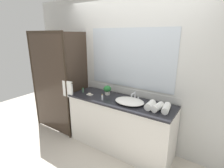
% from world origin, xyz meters
% --- Properties ---
extents(ground_plane, '(8.00, 8.00, 0.00)m').
position_xyz_m(ground_plane, '(0.00, 0.00, 0.00)').
color(ground_plane, beige).
extents(wall_back_with_mirror, '(4.40, 0.06, 2.60)m').
position_xyz_m(wall_back_with_mirror, '(0.00, 0.34, 1.31)').
color(wall_back_with_mirror, silver).
rests_on(wall_back_with_mirror, ground_plane).
extents(vanity_cabinet, '(1.80, 0.58, 0.90)m').
position_xyz_m(vanity_cabinet, '(0.00, 0.01, 0.45)').
color(vanity_cabinet, silver).
rests_on(vanity_cabinet, ground_plane).
extents(shower_enclosure, '(1.20, 0.59, 2.00)m').
position_xyz_m(shower_enclosure, '(-1.28, -0.19, 1.03)').
color(shower_enclosure, '#2D2319').
rests_on(shower_enclosure, ground_plane).
extents(sink_basin, '(0.48, 0.36, 0.06)m').
position_xyz_m(sink_basin, '(0.19, -0.03, 0.93)').
color(sink_basin, white).
rests_on(sink_basin, vanity_cabinet).
extents(faucet, '(0.17, 0.16, 0.13)m').
position_xyz_m(faucet, '(0.19, 0.15, 0.95)').
color(faucet, silver).
rests_on(faucet, vanity_cabinet).
extents(potted_plant, '(0.14, 0.14, 0.17)m').
position_xyz_m(potted_plant, '(-0.32, 0.10, 1.00)').
color(potted_plant, beige).
rests_on(potted_plant, vanity_cabinet).
extents(soap_dish, '(0.10, 0.07, 0.04)m').
position_xyz_m(soap_dish, '(-0.57, -0.08, 0.91)').
color(soap_dish, silver).
rests_on(soap_dish, vanity_cabinet).
extents(amenity_bottle_shampoo, '(0.03, 0.03, 0.08)m').
position_xyz_m(amenity_bottle_shampoo, '(-0.77, -0.04, 0.94)').
color(amenity_bottle_shampoo, '#4C7056').
rests_on(amenity_bottle_shampoo, vanity_cabinet).
extents(amenity_bottle_body_wash, '(0.03, 0.03, 0.10)m').
position_xyz_m(amenity_bottle_body_wash, '(-0.24, -0.15, 0.95)').
color(amenity_bottle_body_wash, silver).
rests_on(amenity_bottle_body_wash, vanity_cabinet).
extents(rolled_towel_near_edge, '(0.13, 0.27, 0.10)m').
position_xyz_m(rolled_towel_near_edge, '(0.76, -0.01, 0.95)').
color(rolled_towel_near_edge, white).
rests_on(rolled_towel_near_edge, vanity_cabinet).
extents(rolled_towel_middle, '(0.13, 0.24, 0.10)m').
position_xyz_m(rolled_towel_middle, '(0.65, -0.04, 0.95)').
color(rolled_towel_middle, white).
rests_on(rolled_towel_middle, vanity_cabinet).
extents(rolled_towel_far_edge, '(0.11, 0.21, 0.11)m').
position_xyz_m(rolled_towel_far_edge, '(0.54, -0.04, 0.95)').
color(rolled_towel_far_edge, white).
rests_on(rolled_towel_far_edge, vanity_cabinet).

